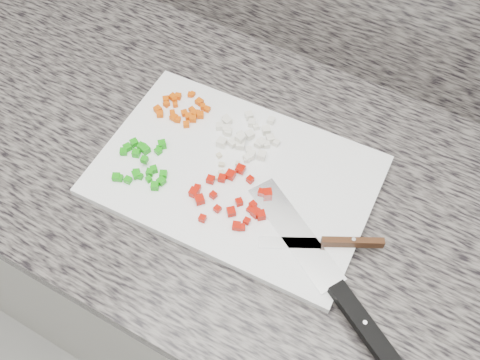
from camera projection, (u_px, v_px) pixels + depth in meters
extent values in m
cube|color=beige|center=(268.00, 292.00, 1.27)|extent=(3.92, 0.62, 0.86)
cube|color=#625D57|center=(280.00, 191.00, 0.90)|extent=(3.96, 0.64, 0.04)
cube|color=white|center=(235.00, 175.00, 0.88)|extent=(0.46, 0.32, 0.01)
cube|color=#DA5004|center=(166.00, 99.00, 0.96)|extent=(0.02, 0.02, 0.01)
cube|color=#DA5004|center=(175.00, 105.00, 0.95)|extent=(0.01, 0.01, 0.01)
cube|color=#DA5004|center=(172.00, 113.00, 0.94)|extent=(0.01, 0.01, 0.01)
cube|color=#DA5004|center=(190.00, 95.00, 0.97)|extent=(0.01, 0.01, 0.01)
cube|color=#DA5004|center=(207.00, 109.00, 0.95)|extent=(0.01, 0.01, 0.01)
cube|color=#DA5004|center=(184.00, 113.00, 0.94)|extent=(0.02, 0.02, 0.01)
cube|color=#DA5004|center=(199.00, 102.00, 0.95)|extent=(0.01, 0.01, 0.01)
cube|color=#DA5004|center=(178.00, 96.00, 0.96)|extent=(0.01, 0.01, 0.01)
cube|color=#DA5004|center=(186.00, 124.00, 0.93)|extent=(0.01, 0.01, 0.01)
cube|color=#DA5004|center=(160.00, 114.00, 0.94)|extent=(0.02, 0.02, 0.01)
cube|color=#DA5004|center=(188.00, 116.00, 0.94)|extent=(0.02, 0.02, 0.01)
cube|color=#DA5004|center=(158.00, 110.00, 0.94)|extent=(0.01, 0.01, 0.01)
cube|color=#DA5004|center=(174.00, 117.00, 0.93)|extent=(0.01, 0.01, 0.01)
cube|color=#DA5004|center=(192.00, 109.00, 0.95)|extent=(0.01, 0.01, 0.01)
cube|color=#DA5004|center=(173.00, 97.00, 0.96)|extent=(0.01, 0.01, 0.01)
cube|color=#DA5004|center=(197.00, 113.00, 0.94)|extent=(0.01, 0.01, 0.01)
cube|color=#DA5004|center=(178.00, 120.00, 0.93)|extent=(0.01, 0.01, 0.01)
cube|color=#DA5004|center=(200.00, 115.00, 0.94)|extent=(0.02, 0.02, 0.01)
cube|color=#DA5004|center=(174.00, 99.00, 0.96)|extent=(0.01, 0.01, 0.01)
cube|color=#DA5004|center=(194.00, 113.00, 0.94)|extent=(0.01, 0.01, 0.01)
cube|color=#DA5004|center=(193.00, 119.00, 0.93)|extent=(0.02, 0.02, 0.01)
cube|color=#DA5004|center=(203.00, 107.00, 0.95)|extent=(0.01, 0.01, 0.01)
cube|color=#DA5004|center=(166.00, 104.00, 0.95)|extent=(0.01, 0.01, 0.01)
cube|color=#DA5004|center=(193.00, 94.00, 0.97)|extent=(0.01, 0.01, 0.01)
cube|color=white|center=(233.00, 143.00, 0.90)|extent=(0.02, 0.02, 0.01)
cube|color=white|center=(226.00, 119.00, 0.93)|extent=(0.01, 0.01, 0.01)
cube|color=white|center=(267.00, 144.00, 0.90)|extent=(0.01, 0.01, 0.01)
cube|color=white|center=(222.00, 142.00, 0.90)|extent=(0.01, 0.01, 0.01)
cube|color=white|center=(247.00, 159.00, 0.89)|extent=(0.01, 0.01, 0.01)
cube|color=white|center=(250.00, 135.00, 0.91)|extent=(0.02, 0.02, 0.01)
cube|color=white|center=(276.00, 143.00, 0.90)|extent=(0.01, 0.01, 0.01)
cube|color=white|center=(227.00, 129.00, 0.92)|extent=(0.02, 0.02, 0.01)
cube|color=white|center=(228.00, 132.00, 0.92)|extent=(0.01, 0.01, 0.01)
cube|color=white|center=(240.00, 138.00, 0.90)|extent=(0.02, 0.02, 0.01)
cube|color=white|center=(249.00, 116.00, 0.94)|extent=(0.02, 0.02, 0.01)
cube|color=white|center=(256.00, 127.00, 0.92)|extent=(0.01, 0.01, 0.01)
cube|color=white|center=(248.00, 158.00, 0.89)|extent=(0.02, 0.02, 0.01)
cube|color=white|center=(227.00, 121.00, 0.93)|extent=(0.02, 0.02, 0.01)
cube|color=white|center=(262.00, 142.00, 0.90)|extent=(0.02, 0.02, 0.01)
cube|color=white|center=(251.00, 154.00, 0.89)|extent=(0.02, 0.02, 0.01)
cube|color=white|center=(271.00, 120.00, 0.93)|extent=(0.01, 0.01, 0.01)
cube|color=white|center=(249.00, 150.00, 0.90)|extent=(0.01, 0.01, 0.01)
cube|color=white|center=(240.00, 145.00, 0.90)|extent=(0.02, 0.02, 0.01)
cube|color=white|center=(252.00, 123.00, 0.93)|extent=(0.02, 0.02, 0.01)
cube|color=white|center=(262.00, 155.00, 0.89)|extent=(0.02, 0.02, 0.01)
cube|color=white|center=(220.00, 126.00, 0.92)|extent=(0.02, 0.02, 0.01)
cube|color=white|center=(270.00, 138.00, 0.91)|extent=(0.02, 0.02, 0.01)
cube|color=white|center=(241.00, 135.00, 0.90)|extent=(0.02, 0.02, 0.01)
cube|color=white|center=(259.00, 144.00, 0.90)|extent=(0.01, 0.01, 0.01)
cube|color=white|center=(266.00, 130.00, 0.92)|extent=(0.02, 0.02, 0.01)
cube|color=#149B0E|center=(161.00, 181.00, 0.86)|extent=(0.01, 0.01, 0.01)
cube|color=#149B0E|center=(116.00, 177.00, 0.87)|extent=(0.02, 0.02, 0.01)
cube|color=#149B0E|center=(150.00, 172.00, 0.87)|extent=(0.01, 0.01, 0.01)
cube|color=#149B0E|center=(158.00, 151.00, 0.90)|extent=(0.01, 0.01, 0.01)
cube|color=#149B0E|center=(119.00, 178.00, 0.87)|extent=(0.01, 0.01, 0.01)
cube|color=#149B0E|center=(136.00, 173.00, 0.87)|extent=(0.02, 0.02, 0.01)
cube|color=#149B0E|center=(128.00, 180.00, 0.86)|extent=(0.01, 0.01, 0.01)
cube|color=#149B0E|center=(163.00, 174.00, 0.87)|extent=(0.02, 0.02, 0.01)
cube|color=#149B0E|center=(155.00, 186.00, 0.86)|extent=(0.02, 0.02, 0.01)
cube|color=#149B0E|center=(144.00, 160.00, 0.87)|extent=(0.01, 0.01, 0.01)
cube|color=#149B0E|center=(124.00, 151.00, 0.89)|extent=(0.02, 0.02, 0.01)
cube|color=#149B0E|center=(154.00, 169.00, 0.87)|extent=(0.02, 0.02, 0.01)
cube|color=#149B0E|center=(140.00, 176.00, 0.87)|extent=(0.01, 0.01, 0.01)
cube|color=#149B0E|center=(149.00, 179.00, 0.86)|extent=(0.01, 0.01, 0.01)
cube|color=#149B0E|center=(145.00, 150.00, 0.90)|extent=(0.02, 0.02, 0.01)
cube|color=#149B0E|center=(128.00, 147.00, 0.90)|extent=(0.02, 0.02, 0.01)
cube|color=#149B0E|center=(136.00, 153.00, 0.89)|extent=(0.02, 0.02, 0.01)
cube|color=#149B0E|center=(134.00, 143.00, 0.90)|extent=(0.02, 0.02, 0.01)
cube|color=#149B0E|center=(162.00, 144.00, 0.90)|extent=(0.02, 0.02, 0.01)
cube|color=#149B0E|center=(136.00, 174.00, 0.87)|extent=(0.02, 0.02, 0.01)
cube|color=#149B0E|center=(142.00, 147.00, 0.90)|extent=(0.01, 0.01, 0.01)
cube|color=#149B0E|center=(159.00, 149.00, 0.90)|extent=(0.01, 0.01, 0.01)
cube|color=#AF0E02|center=(231.00, 175.00, 0.87)|extent=(0.01, 0.01, 0.01)
cube|color=#AF0E02|center=(256.00, 213.00, 0.83)|extent=(0.02, 0.02, 0.01)
cube|color=#AF0E02|center=(213.00, 195.00, 0.85)|extent=(0.01, 0.01, 0.01)
cube|color=#AF0E02|center=(200.00, 200.00, 0.84)|extent=(0.02, 0.02, 0.01)
cube|color=#AF0E02|center=(202.00, 218.00, 0.82)|extent=(0.01, 0.01, 0.01)
cube|color=#AF0E02|center=(247.00, 221.00, 0.82)|extent=(0.01, 0.01, 0.01)
cube|color=#AF0E02|center=(268.00, 193.00, 0.85)|extent=(0.02, 0.02, 0.01)
cube|color=#AF0E02|center=(211.00, 179.00, 0.86)|extent=(0.01, 0.01, 0.01)
cube|color=#AF0E02|center=(201.00, 200.00, 0.84)|extent=(0.01, 0.01, 0.01)
cube|color=#AF0E02|center=(250.00, 209.00, 0.83)|extent=(0.01, 0.01, 0.01)
cube|color=#AF0E02|center=(261.00, 215.00, 0.83)|extent=(0.02, 0.02, 0.01)
cube|color=#AF0E02|center=(242.00, 227.00, 0.82)|extent=(0.01, 0.01, 0.01)
cube|color=#AF0E02|center=(217.00, 209.00, 0.83)|extent=(0.01, 0.01, 0.01)
cube|color=#AF0E02|center=(239.00, 202.00, 0.84)|extent=(0.02, 0.02, 0.01)
cube|color=#AF0E02|center=(240.00, 169.00, 0.87)|extent=(0.01, 0.01, 0.01)
cube|color=#AF0E02|center=(250.00, 180.00, 0.86)|extent=(0.01, 0.01, 0.01)
cube|color=#AF0E02|center=(231.00, 212.00, 0.83)|extent=(0.02, 0.02, 0.01)
cube|color=#AF0E02|center=(222.00, 178.00, 0.86)|extent=(0.01, 0.01, 0.01)
cube|color=#AF0E02|center=(253.00, 205.00, 0.84)|extent=(0.01, 0.01, 0.01)
cube|color=#AF0E02|center=(197.00, 188.00, 0.85)|extent=(0.01, 0.01, 0.01)
cube|color=#AF0E02|center=(236.00, 226.00, 0.82)|extent=(0.02, 0.02, 0.01)
cube|color=#AF0E02|center=(255.00, 211.00, 0.83)|extent=(0.01, 0.01, 0.01)
cube|color=#AF0E02|center=(261.00, 192.00, 0.85)|extent=(0.01, 0.01, 0.01)
cube|color=#AF0E02|center=(194.00, 193.00, 0.85)|extent=(0.01, 0.01, 0.01)
cube|color=beige|center=(218.00, 178.00, 0.87)|extent=(0.01, 0.01, 0.01)
cube|color=beige|center=(238.00, 164.00, 0.88)|extent=(0.01, 0.01, 0.01)
cube|color=beige|center=(234.00, 173.00, 0.87)|extent=(0.01, 0.01, 0.01)
cube|color=beige|center=(231.00, 175.00, 0.87)|extent=(0.01, 0.01, 0.01)
cube|color=beige|center=(219.00, 155.00, 0.89)|extent=(0.01, 0.01, 0.01)
cube|color=beige|center=(221.00, 165.00, 0.88)|extent=(0.01, 0.01, 0.01)
cube|color=beige|center=(223.00, 165.00, 0.88)|extent=(0.01, 0.01, 0.01)
cube|color=beige|center=(221.00, 173.00, 0.87)|extent=(0.01, 0.01, 0.01)
cube|color=silver|center=(295.00, 233.00, 0.81)|extent=(0.20, 0.14, 0.00)
cube|color=black|center=(364.00, 325.00, 0.73)|extent=(0.13, 0.09, 0.02)
cylinder|color=silver|center=(365.00, 323.00, 0.72)|extent=(0.01, 0.01, 0.00)
cube|color=silver|center=(290.00, 243.00, 0.81)|extent=(0.09, 0.06, 0.00)
cube|color=#452211|center=(353.00, 242.00, 0.80)|extent=(0.09, 0.05, 0.02)
cylinder|color=silver|center=(354.00, 240.00, 0.79)|extent=(0.01, 0.01, 0.00)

